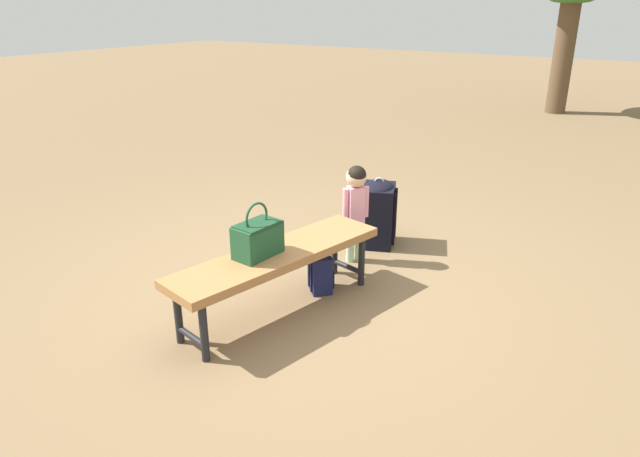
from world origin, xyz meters
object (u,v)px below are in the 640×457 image
(handbag, at_px, (258,238))
(backpack_small, at_px, (320,270))
(child_standing, at_px, (356,199))
(park_bench, at_px, (278,259))
(backpack_large, at_px, (378,211))

(handbag, height_order, backpack_small, handbag)
(handbag, relative_size, child_standing, 0.45)
(park_bench, height_order, backpack_large, backpack_large)
(handbag, bearing_deg, park_bench, -29.75)
(backpack_large, height_order, backpack_small, backpack_large)
(park_bench, distance_m, backpack_large, 1.42)
(handbag, distance_m, backpack_large, 1.56)
(park_bench, distance_m, backpack_small, 0.47)
(child_standing, xyz_separation_m, backpack_small, (-0.59, -0.05, -0.37))
(backpack_large, bearing_deg, backpack_small, -176.46)
(child_standing, bearing_deg, park_bench, 178.34)
(park_bench, height_order, backpack_small, park_bench)
(backpack_small, bearing_deg, park_bench, 169.22)
(handbag, height_order, backpack_large, handbag)
(handbag, bearing_deg, child_standing, -4.92)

